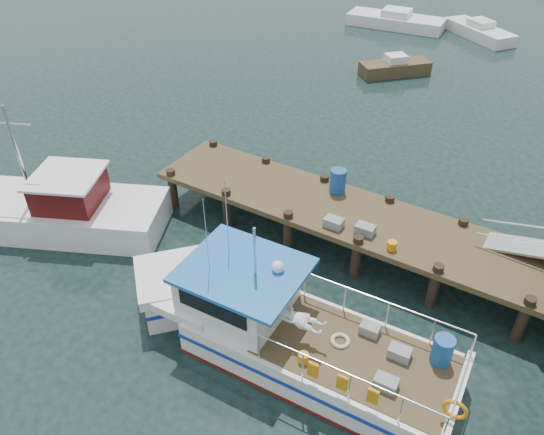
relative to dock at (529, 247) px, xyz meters
The scene contains 7 objects.
ground_plane 6.89m from the dock, behind, with size 160.00×160.00×0.00m, color black.
dock is the anchor object (origin of this frame).
lobster_boat 7.37m from the dock, 134.51° to the right, with size 10.00×3.25×4.74m.
work_boat 15.72m from the dock, 162.86° to the right, with size 8.62×5.62×4.69m.
moored_rowboat 18.66m from the dock, 121.74° to the left, with size 3.79×3.87×1.18m.
moored_a 27.85m from the dock, 118.07° to the left, with size 6.97×2.89×1.25m.
moored_b 26.39m from the dock, 106.20° to the left, with size 5.45×4.59×1.19m.
Camera 1 is at (6.40, -13.49, 11.71)m, focal length 35.00 mm.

